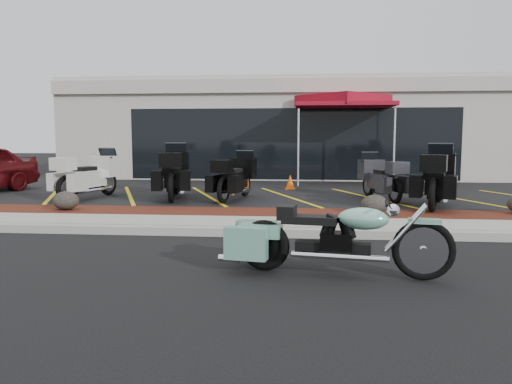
# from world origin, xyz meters

# --- Properties ---
(ground) EXTENTS (90.00, 90.00, 0.00)m
(ground) POSITION_xyz_m (0.00, 0.00, 0.00)
(ground) COLOR black
(ground) RESTS_ON ground
(curb) EXTENTS (24.00, 0.25, 0.15)m
(curb) POSITION_xyz_m (0.00, 0.90, 0.07)
(curb) COLOR gray
(curb) RESTS_ON ground
(sidewalk) EXTENTS (24.00, 1.20, 0.15)m
(sidewalk) POSITION_xyz_m (0.00, 1.60, 0.07)
(sidewalk) COLOR gray
(sidewalk) RESTS_ON ground
(mulch_bed) EXTENTS (24.00, 1.20, 0.16)m
(mulch_bed) POSITION_xyz_m (0.00, 2.80, 0.08)
(mulch_bed) COLOR #3C170D
(mulch_bed) RESTS_ON ground
(upper_lot) EXTENTS (26.00, 9.60, 0.15)m
(upper_lot) POSITION_xyz_m (0.00, 8.20, 0.07)
(upper_lot) COLOR black
(upper_lot) RESTS_ON ground
(dealership_building) EXTENTS (18.00, 8.16, 4.00)m
(dealership_building) POSITION_xyz_m (0.00, 14.47, 2.01)
(dealership_building) COLOR #9C978D
(dealership_building) RESTS_ON ground
(boulder_left) EXTENTS (0.58, 0.48, 0.41)m
(boulder_left) POSITION_xyz_m (-4.79, 2.66, 0.36)
(boulder_left) COLOR black
(boulder_left) RESTS_ON mulch_bed
(boulder_mid) EXTENTS (0.57, 0.48, 0.41)m
(boulder_mid) POSITION_xyz_m (1.89, 2.65, 0.36)
(boulder_mid) COLOR black
(boulder_mid) RESTS_ON mulch_bed
(hero_cruiser) EXTENTS (2.90, 1.16, 0.99)m
(hero_cruiser) POSITION_xyz_m (1.87, -1.69, 0.50)
(hero_cruiser) COLOR #75B79F
(hero_cruiser) RESTS_ON ground
(touring_white) EXTENTS (1.43, 2.41, 1.32)m
(touring_white) POSITION_xyz_m (-4.96, 5.50, 0.81)
(touring_white) COLOR silver
(touring_white) RESTS_ON upper_lot
(touring_black_front) EXTENTS (1.40, 2.64, 1.46)m
(touring_black_front) POSITION_xyz_m (-3.11, 5.82, 0.88)
(touring_black_front) COLOR black
(touring_black_front) RESTS_ON upper_lot
(touring_black_mid) EXTENTS (1.29, 2.29, 1.25)m
(touring_black_mid) POSITION_xyz_m (-1.15, 5.60, 0.78)
(touring_black_mid) COLOR black
(touring_black_mid) RESTS_ON upper_lot
(touring_grey) EXTENTS (1.37, 2.23, 1.22)m
(touring_grey) POSITION_xyz_m (2.18, 5.81, 0.76)
(touring_grey) COLOR #303035
(touring_grey) RESTS_ON upper_lot
(touring_black_rear) EXTENTS (1.72, 2.69, 1.46)m
(touring_black_rear) POSITION_xyz_m (3.75, 4.80, 0.88)
(touring_black_rear) COLOR black
(touring_black_rear) RESTS_ON upper_lot
(traffic_cone) EXTENTS (0.32, 0.32, 0.44)m
(traffic_cone) POSITION_xyz_m (0.02, 7.63, 0.37)
(traffic_cone) COLOR #F35308
(traffic_cone) RESTS_ON upper_lot
(popup_canopy) EXTENTS (3.53, 3.53, 3.07)m
(popup_canopy) POSITION_xyz_m (1.79, 10.16, 2.94)
(popup_canopy) COLOR silver
(popup_canopy) RESTS_ON upper_lot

